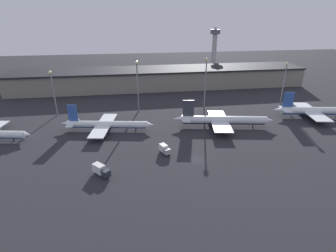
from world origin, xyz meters
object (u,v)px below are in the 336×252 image
object	(u,v)px
airplane_2	(223,120)
service_vehicle_0	(101,170)
airplane_1	(106,125)
airplane_3	(313,111)
control_tower	(214,46)
service_vehicle_1	(164,149)

from	to	relation	value
airplane_2	service_vehicle_0	xyz separation A→B (m)	(-56.11, -34.26, -1.39)
airplane_1	airplane_2	size ratio (longest dim) A/B	0.91
airplane_3	airplane_2	bearing A→B (deg)	-163.97
service_vehicle_0	airplane_3	bearing A→B (deg)	67.50
airplane_3	control_tower	bearing A→B (deg)	106.82
airplane_2	service_vehicle_0	bearing A→B (deg)	-138.39
airplane_1	control_tower	size ratio (longest dim) A/B	1.09
airplane_1	airplane_2	xyz separation A→B (m)	(56.56, -4.67, 0.57)
airplane_1	airplane_2	bearing A→B (deg)	5.48
control_tower	airplane_2	bearing A→B (deg)	-105.82
service_vehicle_0	airplane_2	bearing A→B (deg)	78.94
airplane_2	service_vehicle_1	world-z (taller)	airplane_2
airplane_2	airplane_3	distance (m)	53.41
service_vehicle_0	service_vehicle_1	bearing A→B (deg)	74.11
airplane_1	airplane_3	world-z (taller)	airplane_3
airplane_3	service_vehicle_0	xyz separation A→B (m)	(-109.24, -39.69, -1.42)
service_vehicle_1	airplane_2	bearing A→B (deg)	101.86
airplane_1	airplane_3	bearing A→B (deg)	10.60
control_tower	airplane_3	bearing A→B (deg)	-83.38
airplane_2	service_vehicle_1	bearing A→B (deg)	-135.08
airplane_2	control_tower	world-z (taller)	control_tower
airplane_1	service_vehicle_0	world-z (taller)	airplane_1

